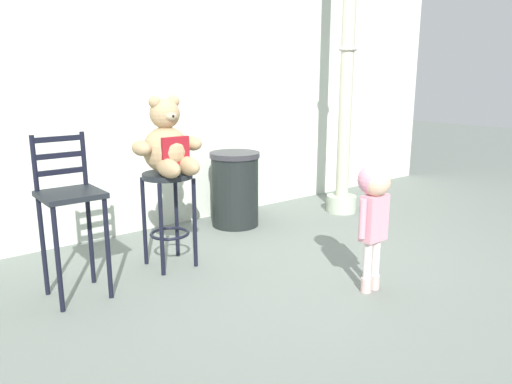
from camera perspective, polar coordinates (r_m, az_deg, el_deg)
The scene contains 8 objects.
ground_plane at distance 3.76m, azimuth 5.64°, elevation -9.72°, with size 24.00×24.00×0.00m, color slate.
building_wall at distance 5.06m, azimuth -10.11°, elevation 18.27°, with size 7.79×0.30×3.84m, color silver.
bar_stool_with_teddy at distance 3.86m, azimuth -10.11°, elevation -0.94°, with size 0.38×0.38×0.75m.
teddy_bear at distance 3.75m, azimuth -10.17°, elevation 5.34°, with size 0.55×0.49×0.58m.
child_walking at distance 3.41m, azimuth 13.50°, elevation -0.97°, with size 0.28×0.23×0.89m.
trash_bin at distance 4.88m, azimuth -2.45°, elevation 0.36°, with size 0.49×0.49×0.74m.
lamppost at distance 5.34m, azimuth 10.33°, elevation 10.24°, with size 0.33×0.33×3.00m.
bar_chair_empty at distance 3.46m, azimuth -20.73°, elevation -1.37°, with size 0.38×0.38×1.10m.
Camera 1 is at (-2.42, -2.48, 1.47)m, focal length 34.55 mm.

